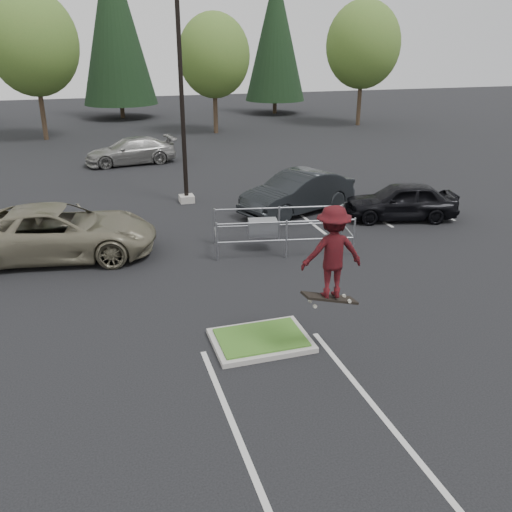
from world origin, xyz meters
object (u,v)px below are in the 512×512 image
object	(u,v)px
decid_c	(214,58)
conif_b	(114,22)
decid_b	(33,47)
car_r_black	(402,201)
light_pole	(181,92)
decid_d	(363,48)
conif_c	(276,35)
car_l_tan	(58,232)
car_r_charc	(298,192)
cart_corral	(267,227)
car_far_silver	(131,151)
skateboarder	(333,253)

from	to	relation	value
decid_c	conif_b	distance (m)	12.51
decid_b	car_r_black	distance (m)	27.70
light_pole	decid_d	world-z (taller)	light_pole
decid_b	conif_b	distance (m)	11.78
decid_d	conif_c	bearing A→B (deg)	113.53
decid_b	conif_c	bearing A→B (deg)	24.14
car_r_black	car_l_tan	bearing A→B (deg)	-74.28
car_l_tan	decid_d	bearing A→B (deg)	-34.60
decid_d	car_r_charc	size ratio (longest dim) A/B	1.91
decid_d	car_r_charc	world-z (taller)	decid_d
decid_b	decid_c	size ratio (longest dim) A/B	1.15
car_l_tan	decid_b	bearing A→B (deg)	13.02
cart_corral	decid_d	bearing A→B (deg)	67.98
conif_c	car_l_tan	world-z (taller)	conif_c
car_r_black	car_far_silver	distance (m)	16.10
light_pole	cart_corral	xyz separation A→B (m)	(1.51, -6.42, -3.77)
decid_d	skateboarder	world-z (taller)	decid_d
conif_b	conif_c	size ratio (longest dim) A/B	1.16
car_l_tan	car_far_silver	size ratio (longest dim) A/B	1.21
skateboarder	car_far_silver	world-z (taller)	skateboarder
light_pole	car_far_silver	world-z (taller)	light_pole
car_r_black	car_far_silver	xyz separation A→B (m)	(-9.01, 13.34, 0.00)
decid_b	conif_c	xyz separation A→B (m)	(20.01, 8.97, 0.80)
light_pole	cart_corral	world-z (taller)	light_pole
skateboarder	conif_c	bearing A→B (deg)	-101.45
car_r_black	conif_c	bearing A→B (deg)	-175.90
decid_c	car_r_charc	world-z (taller)	decid_c
decid_c	conif_b	bearing A→B (deg)	119.32
light_pole	decid_b	size ratio (longest dim) A/B	1.05
conif_b	car_r_black	size ratio (longest dim) A/B	3.44
car_l_tan	car_r_black	bearing A→B (deg)	-79.57
conif_c	light_pole	bearing A→B (deg)	-116.15
light_pole	car_l_tan	size ratio (longest dim) A/B	1.68
car_l_tan	car_far_silver	bearing A→B (deg)	-5.05
car_r_black	decid_c	bearing A→B (deg)	-160.28
conif_b	car_far_silver	distance (m)	21.19
cart_corral	light_pole	bearing A→B (deg)	114.04
cart_corral	decid_c	bearing A→B (deg)	91.51
decid_d	car_far_silver	size ratio (longest dim) A/B	1.90
car_r_charc	decid_c	bearing A→B (deg)	153.61
car_l_tan	car_r_black	xyz separation A→B (m)	(12.50, 0.24, -0.12)
cart_corral	skateboarder	xyz separation A→B (m)	(-0.81, -6.58, 1.67)
conif_b	conif_c	bearing A→B (deg)	-4.09
light_pole	conif_c	xyz separation A→B (m)	(13.50, 27.50, 2.29)
conif_c	car_r_charc	world-z (taller)	conif_c
conif_b	cart_corral	world-z (taller)	conif_b
light_pole	car_far_silver	size ratio (longest dim) A/B	2.04
light_pole	decid_b	xyz separation A→B (m)	(-6.51, 18.53, 1.48)
decid_c	car_l_tan	world-z (taller)	decid_c
cart_corral	car_r_black	xyz separation A→B (m)	(5.99, 1.66, -0.07)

